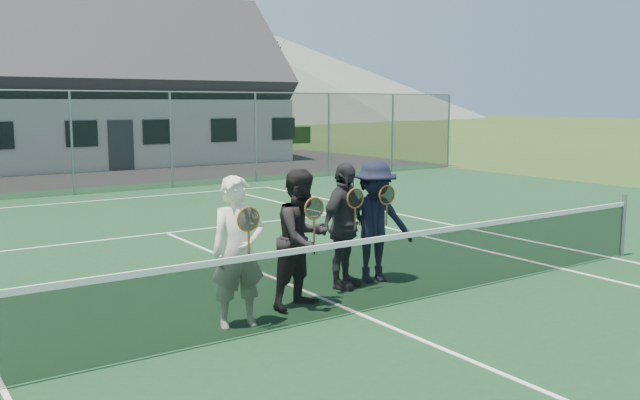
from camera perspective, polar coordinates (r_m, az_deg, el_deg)
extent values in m
plane|color=#284318|center=(27.19, -23.37, 1.89)|extent=(220.00, 220.00, 0.00)
cube|color=#14381E|center=(8.70, 3.04, -9.54)|extent=(30.00, 30.00, 0.02)
cone|color=#516159|center=(104.96, -20.76, 12.21)|extent=(120.00, 120.00, 22.00)
cone|color=#596A60|center=(118.08, -3.65, 10.25)|extent=(90.00, 90.00, 14.00)
cube|color=white|center=(19.33, -18.78, -0.09)|extent=(10.97, 0.06, 0.01)
cube|color=white|center=(12.68, 23.26, -4.47)|extent=(0.06, 23.77, 0.01)
cube|color=white|center=(7.15, -25.18, -14.20)|extent=(0.06, 23.77, 0.01)
cube|color=white|center=(11.57, 19.58, -5.45)|extent=(0.06, 23.77, 0.01)
cube|color=white|center=(14.17, -12.81, -2.73)|extent=(8.23, 0.06, 0.01)
cube|color=white|center=(8.69, 3.04, -9.44)|extent=(0.06, 12.80, 0.01)
cylinder|color=slate|center=(12.85, 24.15, -1.98)|extent=(0.08, 0.08, 1.10)
cube|color=black|center=(8.57, 3.06, -6.54)|extent=(11.60, 0.02, 0.88)
cube|color=white|center=(8.46, 3.08, -3.59)|extent=(11.60, 0.03, 0.07)
cylinder|color=slate|center=(20.74, -20.16, 4.48)|extent=(0.07, 0.07, 3.00)
cylinder|color=slate|center=(21.66, -12.43, 4.92)|extent=(0.07, 0.07, 3.00)
cylinder|color=slate|center=(22.95, -5.43, 5.25)|extent=(0.07, 0.07, 3.00)
cylinder|color=slate|center=(24.53, 0.75, 5.47)|extent=(0.07, 0.07, 3.00)
cylinder|color=slate|center=(26.36, 6.13, 5.61)|extent=(0.07, 0.07, 3.00)
cylinder|color=slate|center=(28.39, 10.78, 5.69)|extent=(0.07, 0.07, 3.00)
cube|color=black|center=(20.74, -20.16, 4.48)|extent=(30.00, 0.03, 3.00)
cylinder|color=slate|center=(20.71, -20.37, 8.62)|extent=(30.00, 0.04, 0.04)
cube|color=silver|center=(31.92, -17.81, 5.52)|extent=(15.00, 8.00, 2.80)
pyramid|color=#2D2D33|center=(32.03, -18.15, 13.14)|extent=(15.60, 8.20, 4.10)
cube|color=#2D2D33|center=(27.95, -16.41, 4.44)|extent=(1.00, 0.06, 2.00)
cube|color=black|center=(27.51, -19.43, 5.30)|extent=(1.20, 0.06, 1.00)
cube|color=black|center=(28.42, -13.56, 5.61)|extent=(1.20, 0.06, 1.00)
cube|color=black|center=(29.61, -8.10, 5.85)|extent=(1.20, 0.06, 1.00)
cube|color=black|center=(31.05, -3.09, 6.02)|extent=(1.20, 0.06, 1.00)
cylinder|color=#331F12|center=(40.22, -24.27, 6.41)|extent=(0.22, 0.22, 3.85)
cylinder|color=#362213|center=(43.10, -10.99, 7.05)|extent=(0.22, 0.22, 3.85)
cylinder|color=#362213|center=(45.80, -4.02, 7.23)|extent=(0.22, 0.22, 3.85)
imported|color=silver|center=(8.02, -6.92, -4.37)|extent=(0.72, 0.54, 1.80)
torus|color=brown|center=(7.70, -6.05, -1.62)|extent=(0.29, 0.02, 0.29)
cylinder|color=black|center=(7.70, -6.05, -1.62)|extent=(0.25, 0.00, 0.25)
cylinder|color=brown|center=(7.75, -6.02, -3.66)|extent=(0.03, 0.03, 0.32)
imported|color=black|center=(8.74, -1.48, -3.28)|extent=(1.01, 0.87, 1.80)
torus|color=brown|center=(8.44, -0.50, -0.72)|extent=(0.29, 0.02, 0.29)
cylinder|color=black|center=(8.44, -0.50, -0.72)|extent=(0.25, 0.00, 0.25)
cylinder|color=brown|center=(8.49, -0.50, -2.58)|extent=(0.03, 0.03, 0.32)
imported|color=#24252A|center=(9.63, 2.00, -2.20)|extent=(1.14, 0.83, 1.80)
torus|color=brown|center=(9.35, 2.99, 0.14)|extent=(0.29, 0.02, 0.29)
cylinder|color=black|center=(9.35, 2.99, 0.14)|extent=(0.25, 0.00, 0.25)
cylinder|color=brown|center=(9.39, 2.98, -1.55)|extent=(0.03, 0.03, 0.32)
imported|color=black|center=(10.00, 4.62, -1.84)|extent=(1.31, 0.99, 1.80)
torus|color=brown|center=(9.73, 5.65, 0.43)|extent=(0.29, 0.02, 0.29)
cylinder|color=black|center=(9.73, 5.65, 0.43)|extent=(0.25, 0.00, 0.25)
cylinder|color=brown|center=(9.77, 5.63, -1.20)|extent=(0.03, 0.03, 0.32)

